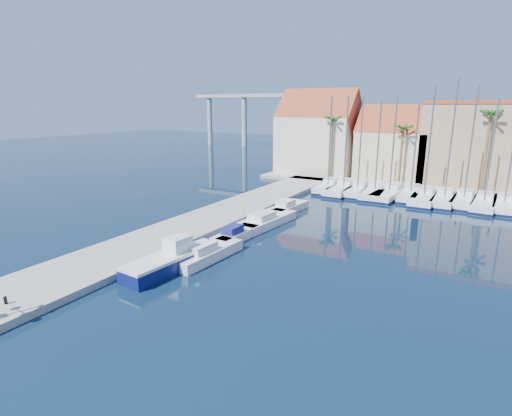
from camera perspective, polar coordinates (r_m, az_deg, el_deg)
The scene contains 27 objects.
ground at distance 23.65m, azimuth -12.05°, elevation -14.37°, with size 260.00×260.00×0.00m, color black.
quay_west at distance 38.50m, azimuth -8.62°, elevation -2.39°, with size 6.00×77.00×0.50m, color gray.
shore_north at distance 64.19m, azimuth 25.92°, elevation 3.05°, with size 54.00×16.00×0.50m, color gray.
bollard at distance 26.81m, azimuth -32.18°, elevation -11.10°, with size 0.18×0.18×0.44m, color black.
fishing_boat at distance 28.76m, azimuth -12.59°, elevation -7.42°, with size 2.63×6.54×2.24m.
motorboat_west_0 at distance 30.47m, azimuth -7.17°, elevation -6.38°, with size 2.44×6.56×1.40m.
motorboat_west_1 at distance 34.45m, azimuth -2.96°, elevation -3.81°, with size 1.78×5.31×1.40m.
motorboat_west_2 at distance 38.70m, azimuth 1.40°, elevation -1.74°, with size 3.06×7.65×1.40m.
motorboat_west_3 at distance 43.67m, azimuth 4.58°, elevation 0.09°, with size 2.34×6.01×1.40m.
sailboat_0 at distance 55.47m, azimuth 10.38°, elevation 3.09°, with size 2.52×8.22×12.47m.
sailboat_1 at distance 54.85m, azimuth 12.58°, elevation 2.81°, with size 2.97×10.04×12.47m.
sailboat_2 at distance 54.46m, azimuth 14.41°, elevation 2.64°, with size 2.95×9.03×12.45m.
sailboat_3 at distance 53.88m, azimuth 16.70°, elevation 2.34°, with size 3.31×9.98×11.95m.
sailboat_4 at distance 53.69m, azimuth 18.69°, elevation 2.15°, with size 3.47×10.31×12.40m.
sailboat_5 at distance 53.54m, azimuth 21.28°, elevation 1.91°, with size 2.29×8.32×11.47m.
sailboat_6 at distance 52.62m, azimuth 22.94°, elevation 1.55°, with size 2.73×9.83×13.44m.
sailboat_7 at distance 52.58m, azimuth 25.38°, elevation 1.32°, with size 2.65×9.09×14.26m.
sailboat_8 at distance 52.94m, azimuth 27.62°, elevation 1.13°, with size 2.87×8.92×13.39m.
sailboat_9 at distance 52.31m, azimuth 29.83°, elevation 0.69°, with size 2.87×9.04×11.99m.
sailboat_10 at distance 52.66m, azimuth 31.94°, elevation 0.54°, with size 2.52×8.50×13.74m.
building_0 at distance 66.85m, azimuth 8.95°, elevation 10.15°, with size 12.30×9.00×13.50m.
building_1 at distance 63.58m, azimuth 19.11°, elevation 8.22°, with size 10.30×8.00×11.00m.
building_2 at distance 63.30m, azimuth 29.23°, elevation 8.05°, with size 14.20×10.20×11.50m.
palm_0 at distance 60.64m, azimuth 10.86°, elevation 12.07°, with size 2.60×2.60×10.15m.
palm_1 at distance 58.10m, azimuth 20.29°, elevation 10.43°, with size 2.60×2.60×9.15m.
palm_2 at distance 57.10m, azimuth 30.53°, elevation 11.20°, with size 2.60×2.60×11.15m.
viaduct at distance 110.81m, azimuth 1.45°, elevation 13.85°, with size 48.00×2.20×14.45m.
Camera 1 is at (14.32, -15.09, 11.25)m, focal length 28.00 mm.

